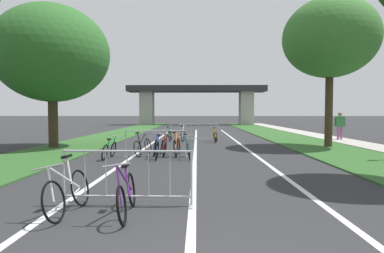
% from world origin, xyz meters
% --- Properties ---
extents(grass_verge_left, '(3.43, 51.82, 0.05)m').
position_xyz_m(grass_verge_left, '(-6.19, 21.20, 0.03)').
color(grass_verge_left, '#2D5B26').
rests_on(grass_verge_left, ground).
extents(grass_verge_right, '(3.43, 51.82, 0.05)m').
position_xyz_m(grass_verge_right, '(6.19, 21.20, 0.03)').
color(grass_verge_right, '#2D5B26').
rests_on(grass_verge_right, ground).
extents(sidewalk_path_right, '(1.81, 51.82, 0.08)m').
position_xyz_m(sidewalk_path_right, '(8.81, 21.20, 0.04)').
color(sidewalk_path_right, '#ADA89E').
rests_on(sidewalk_path_right, ground).
extents(lane_stripe_center, '(0.14, 29.98, 0.01)m').
position_xyz_m(lane_stripe_center, '(0.00, 14.99, 0.00)').
color(lane_stripe_center, silver).
rests_on(lane_stripe_center, ground).
extents(lane_stripe_right_lane, '(0.14, 29.98, 0.01)m').
position_xyz_m(lane_stripe_right_lane, '(2.46, 14.99, 0.00)').
color(lane_stripe_right_lane, silver).
rests_on(lane_stripe_right_lane, ground).
extents(lane_stripe_left_lane, '(0.14, 29.98, 0.01)m').
position_xyz_m(lane_stripe_left_lane, '(-2.46, 14.99, 0.00)').
color(lane_stripe_left_lane, silver).
rests_on(lane_stripe_left_lane, ground).
extents(overpass_bridge, '(18.86, 3.47, 5.36)m').
position_xyz_m(overpass_bridge, '(0.00, 42.82, 3.83)').
color(overpass_bridge, '#2D2D30').
rests_on(overpass_bridge, ground).
extents(tree_left_maple_mid, '(5.49, 5.49, 6.92)m').
position_xyz_m(tree_left_maple_mid, '(-6.95, 13.29, 4.58)').
color(tree_left_maple_mid, '#3D2D1E').
rests_on(tree_left_maple_mid, ground).
extents(tree_right_cypress_far, '(4.58, 4.58, 7.35)m').
position_xyz_m(tree_right_cypress_far, '(6.61, 13.75, 5.38)').
color(tree_right_cypress_far, '#3D2D1E').
rests_on(tree_right_cypress_far, ground).
extents(crowd_barrier_nearest, '(2.47, 0.48, 1.05)m').
position_xyz_m(crowd_barrier_nearest, '(-1.22, 3.42, 0.52)').
color(crowd_barrier_nearest, '#ADADB2').
rests_on(crowd_barrier_nearest, ground).
extents(crowd_barrier_second, '(2.47, 0.50, 1.05)m').
position_xyz_m(crowd_barrier_second, '(-1.53, 10.19, 0.52)').
color(crowd_barrier_second, '#ADADB2').
rests_on(crowd_barrier_second, ground).
extents(crowd_barrier_third, '(2.48, 0.52, 1.05)m').
position_xyz_m(crowd_barrier_third, '(0.16, 16.96, 0.52)').
color(crowd_barrier_third, '#ADADB2').
rests_on(crowd_barrier_third, ground).
extents(bicycle_green_0, '(0.55, 1.69, 0.98)m').
position_xyz_m(bicycle_green_0, '(-1.59, 17.39, 0.38)').
color(bicycle_green_0, black).
rests_on(bicycle_green_0, ground).
extents(bicycle_purple_1, '(0.43, 1.70, 0.98)m').
position_xyz_m(bicycle_purple_1, '(-1.11, 2.87, 0.36)').
color(bicycle_purple_1, black).
rests_on(bicycle_purple_1, ground).
extents(bicycle_white_2, '(0.56, 1.66, 0.99)m').
position_xyz_m(bicycle_white_2, '(-2.15, 2.92, 0.39)').
color(bicycle_white_2, black).
rests_on(bicycle_white_2, ground).
extents(bicycle_teal_3, '(0.55, 1.62, 0.96)m').
position_xyz_m(bicycle_teal_3, '(-0.25, 9.78, 0.36)').
color(bicycle_teal_3, black).
rests_on(bicycle_teal_3, ground).
extents(bicycle_yellow_4, '(0.66, 1.67, 1.00)m').
position_xyz_m(bicycle_yellow_4, '(1.15, 16.43, 0.36)').
color(bicycle_yellow_4, black).
rests_on(bicycle_yellow_4, ground).
extents(bicycle_orange_5, '(0.48, 1.78, 0.99)m').
position_xyz_m(bicycle_orange_5, '(-0.73, 10.58, 0.38)').
color(bicycle_orange_5, black).
rests_on(bicycle_orange_5, ground).
extents(bicycle_blue_6, '(0.52, 1.76, 0.97)m').
position_xyz_m(bicycle_blue_6, '(-1.47, 9.75, 0.38)').
color(bicycle_blue_6, black).
rests_on(bicycle_blue_6, ground).
extents(bicycle_red_7, '(0.67, 1.64, 0.93)m').
position_xyz_m(bicycle_red_7, '(-1.28, 10.62, 0.34)').
color(bicycle_red_7, black).
rests_on(bicycle_red_7, ground).
extents(bicycle_silver_8, '(0.53, 1.78, 1.02)m').
position_xyz_m(bicycle_silver_8, '(-0.73, 17.37, 0.39)').
color(bicycle_silver_8, black).
rests_on(bicycle_silver_8, ground).
extents(bicycle_black_9, '(0.56, 1.74, 0.97)m').
position_xyz_m(bicycle_black_9, '(-2.11, 10.57, 0.37)').
color(bicycle_black_9, black).
rests_on(bicycle_black_9, ground).
extents(bicycle_green_10, '(0.51, 1.63, 0.88)m').
position_xyz_m(bicycle_green_10, '(-3.21, 9.60, 0.34)').
color(bicycle_green_10, black).
rests_on(bicycle_green_10, ground).
extents(pedestrian_pushing_bike, '(0.62, 0.40, 1.76)m').
position_xyz_m(pedestrian_pushing_bike, '(8.84, 17.61, 1.07)').
color(pedestrian_pushing_bike, '#994C8C').
rests_on(pedestrian_pushing_bike, ground).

